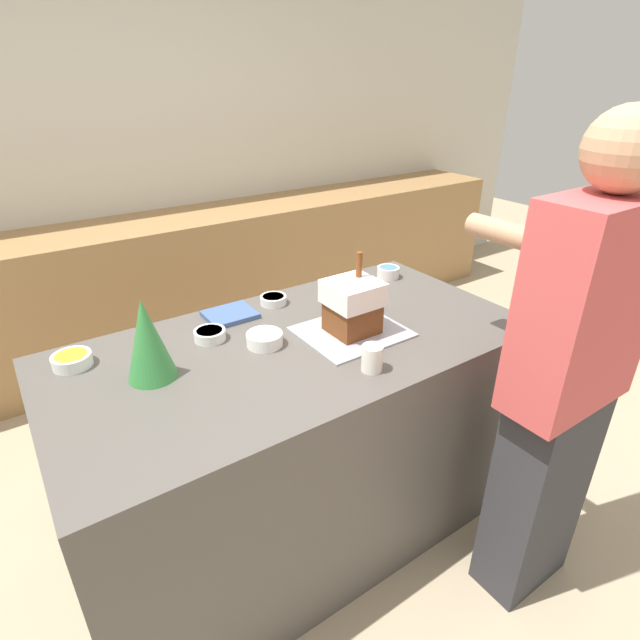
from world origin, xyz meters
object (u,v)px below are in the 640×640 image
Objects in this scene: decorative_tree at (147,340)px; mug at (372,358)px; candy_bowl_front_corner at (273,299)px; person at (564,384)px; cookbook at (230,315)px; candy_bowl_near_tray_left at (265,338)px; baking_tray at (352,332)px; candy_bowl_far_left at (210,334)px; candy_bowl_beside_tree at (72,360)px; candy_bowl_near_tray_right at (388,272)px; gingerbread_house at (353,305)px.

decorative_tree is 3.01× the size of mug.
person is (0.49, -1.07, -0.03)m from candy_bowl_front_corner.
candy_bowl_near_tray_left is at bearing -88.99° from cookbook.
baking_tray is 3.29× the size of candy_bowl_far_left.
person reaches higher than candy_bowl_beside_tree.
mug is (0.01, -0.66, 0.03)m from candy_bowl_front_corner.
candy_bowl_near_tray_right is (0.50, 0.36, 0.03)m from baking_tray.
candy_bowl_front_corner reaches higher than baking_tray.
candy_bowl_near_tray_left is at bearing -3.06° from decorative_tree.
candy_bowl_near_tray_left is 0.29m from cookbook.
candy_bowl_beside_tree is at bearing 133.10° from decorative_tree.
gingerbread_house is 1.53× the size of cookbook.
candy_bowl_near_tray_right is at bearing 45.05° from mug.
person reaches higher than candy_bowl_far_left.
gingerbread_house is 2.26× the size of candy_bowl_near_tray_left.
person is (0.71, -1.06, -0.02)m from cookbook.
decorative_tree is 0.33m from candy_bowl_beside_tree.
candy_bowl_beside_tree reaches higher than baking_tray.
candy_bowl_near_tray_right is (1.24, 0.23, -0.11)m from decorative_tree.
person is at bearing -47.71° from candy_bowl_near_tray_left.
candy_bowl_near_tray_left reaches higher than candy_bowl_beside_tree.
gingerbread_house is 0.17× the size of person.
candy_bowl_near_tray_right is 0.82× the size of candy_bowl_beside_tree.
candy_bowl_far_left is (-0.36, -0.15, 0.00)m from candy_bowl_front_corner.
candy_bowl_far_left is at bearing 27.03° from decorative_tree.
mug is at bearing -71.04° from cookbook.
gingerbread_house is at bearing -49.96° from cookbook.
mug is (-0.11, -0.25, 0.04)m from baking_tray.
decorative_tree is 0.16× the size of person.
candy_bowl_near_tray_right is 0.94× the size of candy_bowl_front_corner.
decorative_tree is 1.26m from candy_bowl_near_tray_right.
candy_bowl_front_corner is at bearing 55.40° from candy_bowl_near_tray_left.
decorative_tree is 1.42× the size of cookbook.
baking_tray is 2.98× the size of candy_bowl_beside_tree.
candy_bowl_far_left is at bearing -174.24° from candy_bowl_near_tray_right.
decorative_tree is 0.43m from candy_bowl_near_tray_left.
candy_bowl_beside_tree is (-0.62, 0.24, -0.00)m from candy_bowl_near_tray_left.
mug is at bearing -113.37° from baking_tray.
candy_bowl_far_left is at bearing -157.79° from candy_bowl_front_corner.
cookbook is (-0.33, 0.40, -0.11)m from gingerbread_house.
baking_tray is 0.42m from candy_bowl_front_corner.
gingerbread_house is 0.28m from mug.
person reaches higher than gingerbread_house.
gingerbread_house is 2.55× the size of candy_bowl_far_left.
gingerbread_house is 0.36m from candy_bowl_near_tray_left.
gingerbread_house reaches higher than candy_bowl_near_tray_right.
baking_tray is 0.76m from decorative_tree.
candy_bowl_front_corner reaches higher than cookbook.
candy_bowl_front_corner is at bearing 90.89° from mug.
person is (0.85, -0.92, -0.03)m from candy_bowl_far_left.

